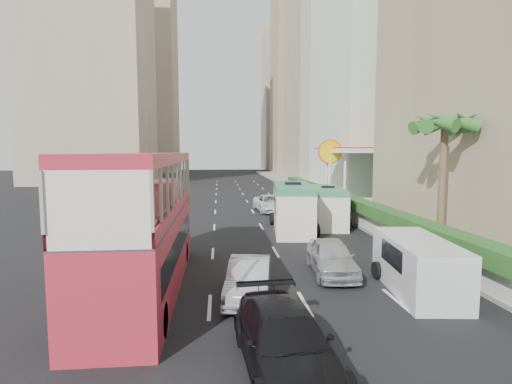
{
  "coord_description": "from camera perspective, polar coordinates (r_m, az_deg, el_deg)",
  "views": [
    {
      "loc": [
        -3.25,
        -14.8,
        5.12
      ],
      "look_at": [
        -1.5,
        4.0,
        3.2
      ],
      "focal_mm": 28.0,
      "sensor_mm": 36.0,
      "label": 1
    }
  ],
  "objects": [
    {
      "name": "car_black",
      "position": [
        10.29,
        4.12,
        -24.04
      ],
      "size": [
        2.4,
        5.1,
        1.44
      ],
      "primitive_type": "imported",
      "rotation": [
        0.0,
        0.0,
        0.08
      ],
      "color": "black",
      "rests_on": "ground"
    },
    {
      "name": "tower_left_a",
      "position": [
        75.75,
        -22.62,
        21.37
      ],
      "size": [
        18.0,
        18.0,
        52.0
      ],
      "primitive_type": "cube",
      "color": "#B4A18E",
      "rests_on": "ground"
    },
    {
      "name": "tower_far_a",
      "position": [
        100.33,
        6.65,
        15.45
      ],
      "size": [
        14.0,
        14.0,
        44.0
      ],
      "primitive_type": "cube",
      "color": "tan",
      "rests_on": "ground"
    },
    {
      "name": "tower_left_b",
      "position": [
        107.96,
        -15.8,
        15.12
      ],
      "size": [
        16.0,
        16.0,
        46.0
      ],
      "primitive_type": "cube",
      "color": "tan",
      "rests_on": "ground"
    },
    {
      "name": "minibus_near",
      "position": [
        25.88,
        5.23,
        -2.25
      ],
      "size": [
        3.0,
        7.0,
        3.01
      ],
      "primitive_type": "cube",
      "rotation": [
        0.0,
        0.0,
        -0.11
      ],
      "color": "silver",
      "rests_on": "ground"
    },
    {
      "name": "double_decker_bus",
      "position": [
        15.27,
        -15.65,
        -4.17
      ],
      "size": [
        2.5,
        11.0,
        5.06
      ],
      "primitive_type": "cube",
      "color": "#B72638",
      "rests_on": "ground"
    },
    {
      "name": "car_silver_lane_a",
      "position": [
        14.54,
        -1.01,
        -14.81
      ],
      "size": [
        2.02,
        4.25,
        1.35
      ],
      "primitive_type": "imported",
      "rotation": [
        0.0,
        0.0,
        -0.15
      ],
      "color": "silver",
      "rests_on": "ground"
    },
    {
      "name": "panel_van_far",
      "position": [
        36.58,
        6.57,
        -0.8
      ],
      "size": [
        2.37,
        4.88,
        1.88
      ],
      "primitive_type": "cube",
      "rotation": [
        0.0,
        0.0,
        -0.11
      ],
      "color": "silver",
      "rests_on": "ground"
    },
    {
      "name": "palm_tree",
      "position": [
        21.88,
        25.05,
        0.7
      ],
      "size": [
        0.36,
        0.36,
        6.4
      ],
      "primitive_type": "cylinder",
      "color": "brown",
      "rests_on": "sidewalk"
    },
    {
      "name": "sidewalk",
      "position": [
        41.94,
        11.71,
        -1.21
      ],
      "size": [
        6.0,
        120.0,
        0.18
      ],
      "primitive_type": "cube",
      "color": "#99968C",
      "rests_on": "ground"
    },
    {
      "name": "panel_van_near",
      "position": [
        15.94,
        22.09,
        -9.71
      ],
      "size": [
        2.46,
        5.03,
        1.94
      ],
      "primitive_type": "cube",
      "rotation": [
        0.0,
        0.0,
        -0.11
      ],
      "color": "silver",
      "rests_on": "ground"
    },
    {
      "name": "minibus_far",
      "position": [
        28.16,
        10.16,
        -2.05
      ],
      "size": [
        2.74,
        6.14,
        2.63
      ],
      "primitive_type": "cube",
      "rotation": [
        0.0,
        0.0,
        -0.13
      ],
      "color": "silver",
      "rests_on": "ground"
    },
    {
      "name": "tower_far_b",
      "position": [
        121.43,
        4.44,
        12.82
      ],
      "size": [
        14.0,
        14.0,
        40.0
      ],
      "primitive_type": "cube",
      "color": "#B4A18E",
      "rests_on": "ground"
    },
    {
      "name": "ground_plane",
      "position": [
        15.99,
        6.87,
        -12.91
      ],
      "size": [
        200.0,
        200.0,
        0.0
      ],
      "primitive_type": "plane",
      "color": "black",
      "rests_on": "ground"
    },
    {
      "name": "shell_station",
      "position": [
        40.12,
        13.99,
        2.24
      ],
      "size": [
        6.5,
        8.0,
        5.5
      ],
      "primitive_type": "cube",
      "color": "silver",
      "rests_on": "ground"
    },
    {
      "name": "hedge",
      "position": [
        30.52,
        12.76,
        -1.1
      ],
      "size": [
        1.1,
        44.0,
        0.7
      ],
      "primitive_type": "cube",
      "color": "#2D6626",
      "rests_on": "kerb_wall"
    },
    {
      "name": "tower_mid",
      "position": [
        78.4,
        11.31,
        20.38
      ],
      "size": [
        16.0,
        16.0,
        50.0
      ],
      "primitive_type": "cube",
      "color": "#B4A18E",
      "rests_on": "ground"
    },
    {
      "name": "car_silver_lane_b",
      "position": [
        17.38,
        10.7,
        -11.43
      ],
      "size": [
        2.02,
        4.38,
        1.46
      ],
      "primitive_type": "imported",
      "rotation": [
        0.0,
        0.0,
        -0.07
      ],
      "color": "silver",
      "rests_on": "ground"
    },
    {
      "name": "van_asset",
      "position": [
        34.31,
        2.08,
        -2.78
      ],
      "size": [
        2.79,
        5.23,
        1.4
      ],
      "primitive_type": "imported",
      "rotation": [
        0.0,
        0.0,
        0.1
      ],
      "color": "silver",
      "rests_on": "ground"
    },
    {
      "name": "kerb_wall",
      "position": [
        30.63,
        12.73,
        -2.67
      ],
      "size": [
        0.3,
        44.0,
        1.0
      ],
      "primitive_type": "cube",
      "color": "silver",
      "rests_on": "sidewalk"
    }
  ]
}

